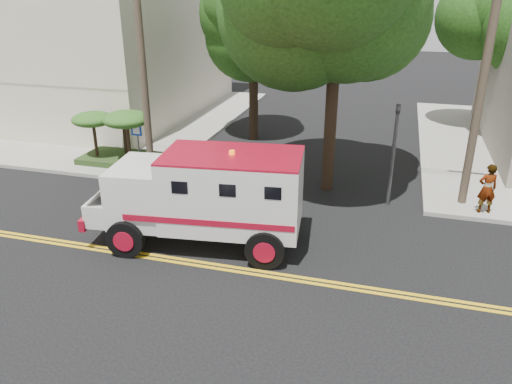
% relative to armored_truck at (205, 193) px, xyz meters
% --- Properties ---
extents(ground, '(100.00, 100.00, 0.00)m').
position_rel_armored_truck_xyz_m(ground, '(1.34, -1.23, -1.63)').
color(ground, black).
rests_on(ground, ground).
extents(sidewalk_nw, '(17.00, 17.00, 0.15)m').
position_rel_armored_truck_xyz_m(sidewalk_nw, '(-12.16, 12.27, -1.55)').
color(sidewalk_nw, gray).
rests_on(sidewalk_nw, ground).
extents(building_left, '(16.00, 14.00, 10.00)m').
position_rel_armored_truck_xyz_m(building_left, '(-14.16, 13.77, 3.52)').
color(building_left, beige).
rests_on(building_left, sidewalk_nw).
extents(utility_pole_left, '(0.28, 0.28, 9.00)m').
position_rel_armored_truck_xyz_m(utility_pole_left, '(-4.26, 4.77, 2.87)').
color(utility_pole_left, '#382D23').
rests_on(utility_pole_left, ground).
extents(utility_pole_right, '(0.28, 0.28, 9.00)m').
position_rel_armored_truck_xyz_m(utility_pole_right, '(7.64, 4.97, 2.87)').
color(utility_pole_right, '#382D23').
rests_on(utility_pole_right, ground).
extents(tree_left, '(4.48, 4.20, 7.70)m').
position_rel_armored_truck_xyz_m(tree_left, '(-1.34, 10.56, 4.10)').
color(tree_left, black).
rests_on(tree_left, ground).
extents(traffic_signal, '(0.15, 0.18, 3.60)m').
position_rel_armored_truck_xyz_m(traffic_signal, '(5.14, 4.37, 0.60)').
color(traffic_signal, '#3F3F42').
rests_on(traffic_signal, ground).
extents(accessibility_sign, '(0.45, 0.10, 2.02)m').
position_rel_armored_truck_xyz_m(accessibility_sign, '(-4.86, 4.94, -0.26)').
color(accessibility_sign, '#3F3F42').
rests_on(accessibility_sign, ground).
extents(palm_planter, '(3.52, 2.63, 2.36)m').
position_rel_armored_truck_xyz_m(palm_planter, '(-6.09, 5.40, 0.02)').
color(palm_planter, '#1E3314').
rests_on(palm_planter, sidewalk_nw).
extents(armored_truck, '(6.52, 3.16, 2.86)m').
position_rel_armored_truck_xyz_m(armored_truck, '(0.00, 0.00, 0.00)').
color(armored_truck, silver).
rests_on(armored_truck, ground).
extents(pedestrian_a, '(0.71, 0.56, 1.71)m').
position_rel_armored_truck_xyz_m(pedestrian_a, '(8.25, 4.27, -0.62)').
color(pedestrian_a, gray).
rests_on(pedestrian_a, sidewalk_ne).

